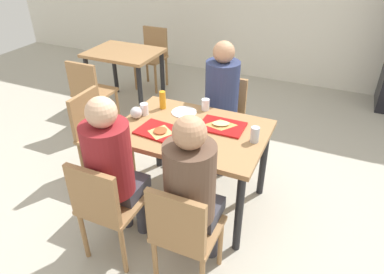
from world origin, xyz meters
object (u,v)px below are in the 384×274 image
person_far_side (220,96)px  pizza_slice_a (160,131)px  main_table (192,139)px  tray_red_far (222,126)px  pizza_slice_b (221,124)px  plastic_cup_c (144,109)px  background_table (124,61)px  background_chair_near (90,90)px  foil_bundle (136,113)px  person_in_red (113,164)px  chair_near_left (105,204)px  chair_far_side (224,113)px  soda_can (255,135)px  chair_near_right (183,231)px  plastic_cup_b (175,147)px  paper_plate_near_edge (201,148)px  chair_left_end (97,130)px  plastic_cup_a (205,105)px  person_in_brown_jacket (192,187)px  condiment_bottle (163,100)px  background_chair_far (153,53)px  paper_plate_center (184,112)px  tray_red_near (160,131)px

person_far_side → pizza_slice_a: person_far_side is taller
main_table → tray_red_far: tray_red_far is taller
pizza_slice_b → plastic_cup_c: plastic_cup_c is taller
background_table → background_chair_near: background_chair_near is taller
person_far_side → foil_bundle: bearing=-126.4°
foil_bundle → person_in_red: bearing=-72.1°
chair_near_left → chair_far_side: (0.30, 1.60, 0.00)m
chair_far_side → soda_can: size_ratio=7.09×
chair_far_side → background_chair_near: size_ratio=1.00×
chair_near_right → plastic_cup_b: 0.60m
paper_plate_near_edge → background_table: (-1.78, 1.67, -0.13)m
chair_left_end → tray_red_far: chair_left_end is taller
plastic_cup_a → background_chair_near: background_chair_near is taller
foil_bundle → soda_can: bearing=2.4°
chair_near_right → person_in_brown_jacket: person_in_brown_jacket is taller
pizza_slice_b → condiment_bottle: condiment_bottle is taller
chair_left_end → paper_plate_near_edge: 1.20m
plastic_cup_c → paper_plate_near_edge: bearing=-24.2°
person_in_red → person_in_brown_jacket: 0.59m
person_far_side → background_chair_far: size_ratio=1.47×
plastic_cup_b → plastic_cup_c: 0.66m
paper_plate_center → plastic_cup_a: (0.15, 0.13, 0.05)m
person_in_brown_jacket → soda_can: bearing=73.1°
paper_plate_center → pizza_slice_b: 0.39m
chair_left_end → background_table: chair_left_end is taller
main_table → background_chair_far: bearing=126.4°
plastic_cup_c → foil_bundle: (-0.03, -0.08, 0.00)m
plastic_cup_a → foil_bundle: size_ratio=1.00×
background_table → chair_near_right: bearing=-49.7°
chair_left_end → tray_red_near: size_ratio=2.40×
paper_plate_near_edge → plastic_cup_b: (-0.15, -0.13, 0.05)m
main_table → tray_red_near: (-0.21, -0.15, 0.11)m
chair_far_side → pizza_slice_a: size_ratio=4.44×
main_table → chair_near_left: chair_near_left is taller
pizza_slice_a → soda_can: 0.72m
person_in_brown_jacket → chair_far_side: bearing=101.5°
person_in_red → background_chair_near: 1.91m
plastic_cup_a → plastic_cup_c: bearing=-146.6°
pizza_slice_a → plastic_cup_b: (0.22, -0.19, 0.03)m
tray_red_far → pizza_slice_b: (-0.01, 0.00, 0.02)m
tray_red_far → soda_can: soda_can is taller
soda_can → paper_plate_center: bearing=162.9°
chair_left_end → plastic_cup_b: chair_left_end is taller
person_in_red → foil_bundle: size_ratio=12.75×
chair_near_left → person_in_brown_jacket: (0.59, 0.14, 0.25)m
person_in_red → paper_plate_near_edge: 0.64m
tray_red_far → main_table: bearing=-148.8°
plastic_cup_a → plastic_cup_c: (-0.44, -0.29, 0.00)m
plastic_cup_c → background_table: (-1.13, 1.38, -0.18)m
chair_near_right → chair_left_end: 1.50m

